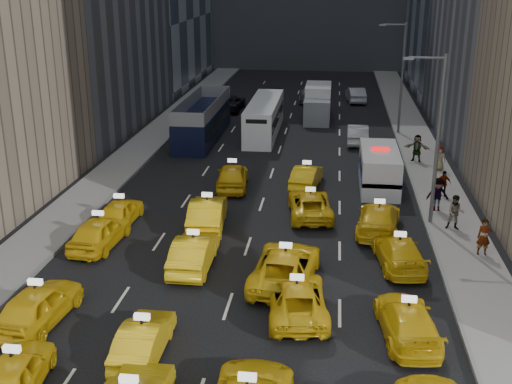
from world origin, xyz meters
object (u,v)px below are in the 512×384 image
double_decker (203,119)px  city_bus (264,118)px  taxi_0 (15,374)px  nypd_van (379,169)px  box_truck (318,103)px  pedestrian_0 (484,237)px

double_decker → city_bus: double_decker is taller
taxi_0 → double_decker: size_ratio=0.36×
nypd_van → city_bus: 15.29m
taxi_0 → nypd_van: size_ratio=0.67×
box_truck → nypd_van: bearing=-82.0°
double_decker → city_bus: size_ratio=1.05×
taxi_0 → double_decker: double_decker is taller
taxi_0 → pedestrian_0: size_ratio=2.27×
double_decker → city_bus: 5.15m
city_bus → double_decker: bearing=-161.5°
city_bus → pedestrian_0: (12.87, -22.56, -0.33)m
taxi_0 → city_bus: bearing=-102.7°
taxi_0 → double_decker: 32.90m
nypd_van → city_bus: city_bus is taller
nypd_van → double_decker: double_decker is taller
box_truck → double_decker: bearing=-142.6°
double_decker → taxi_0: bearing=-84.2°
double_decker → city_bus: bearing=28.7°
taxi_0 → pedestrian_0: bearing=-149.8°
double_decker → nypd_van: bearing=-33.6°
double_decker → box_truck: bearing=47.5°
city_bus → pedestrian_0: bearing=-65.7°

